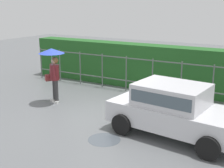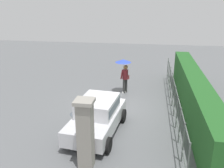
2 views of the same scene
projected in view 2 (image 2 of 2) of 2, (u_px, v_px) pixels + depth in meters
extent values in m
plane|color=slate|center=(114.00, 108.00, 12.61)|extent=(40.00, 40.00, 0.00)
cube|color=silver|center=(97.00, 120.00, 10.12)|extent=(3.85, 2.03, 0.60)
cube|color=silver|center=(98.00, 105.00, 10.06)|extent=(2.04, 1.64, 0.60)
cube|color=#4C5B66|center=(98.00, 105.00, 10.05)|extent=(1.89, 1.64, 0.33)
cylinder|color=black|center=(108.00, 145.00, 8.86)|extent=(0.62, 0.24, 0.60)
cylinder|color=black|center=(66.00, 139.00, 9.28)|extent=(0.62, 0.24, 0.60)
cylinder|color=black|center=(123.00, 115.00, 11.14)|extent=(0.62, 0.24, 0.60)
cylinder|color=black|center=(89.00, 111.00, 11.56)|extent=(0.62, 0.24, 0.60)
cube|color=red|center=(120.00, 101.00, 11.63)|extent=(0.08, 0.21, 0.16)
cube|color=red|center=(98.00, 99.00, 11.90)|extent=(0.08, 0.21, 0.16)
cylinder|color=#333333|center=(124.00, 86.00, 14.56)|extent=(0.15, 0.15, 0.86)
cylinder|color=#333333|center=(126.00, 85.00, 14.70)|extent=(0.15, 0.15, 0.86)
cube|color=white|center=(123.00, 92.00, 14.73)|extent=(0.26, 0.10, 0.08)
cube|color=white|center=(125.00, 91.00, 14.87)|extent=(0.26, 0.10, 0.08)
cylinder|color=maroon|center=(125.00, 74.00, 14.40)|extent=(0.34, 0.34, 0.58)
sphere|color=#DBAD89|center=(125.00, 67.00, 14.26)|extent=(0.22, 0.22, 0.22)
sphere|color=olive|center=(126.00, 67.00, 14.23)|extent=(0.25, 0.25, 0.25)
cylinder|color=maroon|center=(122.00, 74.00, 14.28)|extent=(0.24, 0.20, 0.56)
cylinder|color=maroon|center=(127.00, 73.00, 14.59)|extent=(0.24, 0.20, 0.56)
cylinder|color=#B2B2B7|center=(123.00, 69.00, 14.29)|extent=(0.02, 0.02, 0.77)
cone|color=blue|center=(123.00, 61.00, 14.14)|extent=(0.93, 0.93, 0.18)
cube|color=maroon|center=(126.00, 77.00, 14.73)|extent=(0.32, 0.37, 0.24)
cube|color=gray|center=(86.00, 136.00, 7.84)|extent=(0.48, 0.48, 2.30)
cube|color=#9E998E|center=(84.00, 102.00, 7.45)|extent=(0.60, 0.60, 0.12)
cylinder|color=#59605B|center=(168.00, 69.00, 17.06)|extent=(0.05, 0.05, 1.50)
cylinder|color=#59605B|center=(169.00, 74.00, 15.95)|extent=(0.05, 0.05, 1.50)
cylinder|color=#59605B|center=(170.00, 79.00, 14.84)|extent=(0.05, 0.05, 1.50)
cylinder|color=#59605B|center=(171.00, 85.00, 13.73)|extent=(0.05, 0.05, 1.50)
cylinder|color=#59605B|center=(173.00, 93.00, 12.63)|extent=(0.05, 0.05, 1.50)
cylinder|color=#59605B|center=(175.00, 102.00, 11.52)|extent=(0.05, 0.05, 1.50)
cylinder|color=#59605B|center=(177.00, 112.00, 10.41)|extent=(0.05, 0.05, 1.50)
cylinder|color=#59605B|center=(180.00, 126.00, 9.30)|extent=(0.05, 0.05, 1.50)
cylinder|color=#59605B|center=(183.00, 143.00, 8.19)|extent=(0.05, 0.05, 1.50)
cylinder|color=#59605B|center=(188.00, 165.00, 7.08)|extent=(0.05, 0.05, 1.50)
cube|color=#59605B|center=(175.00, 84.00, 11.85)|extent=(10.69, 0.03, 0.04)
cube|color=#59605B|center=(173.00, 103.00, 12.17)|extent=(10.69, 0.03, 0.04)
cube|color=#235B23|center=(193.00, 94.00, 11.87)|extent=(11.69, 0.90, 1.90)
cylinder|color=#4C545B|center=(79.00, 114.00, 11.97)|extent=(0.91, 0.91, 0.00)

